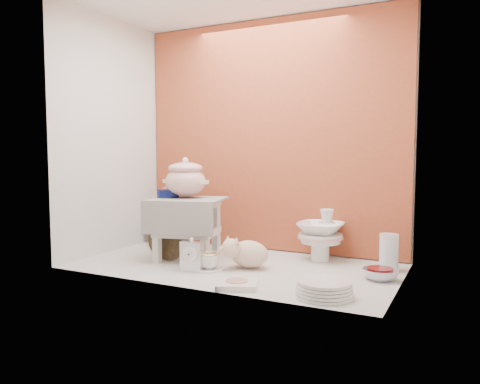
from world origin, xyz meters
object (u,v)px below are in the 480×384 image
(step_stool, at_px, (187,229))
(soup_tureen, at_px, (185,177))
(floral_platter, at_px, (171,215))
(blue_white_vase, at_px, (172,228))
(plush_pig, at_px, (249,253))
(mantel_clock, at_px, (192,255))
(gold_rim_teacup, at_px, (209,260))
(crystal_bowl, at_px, (380,274))
(porcelain_tower, at_px, (320,235))
(dinner_plate_stack, at_px, (324,288))

(step_stool, height_order, soup_tureen, soup_tureen)
(soup_tureen, bearing_deg, floral_platter, 137.26)
(soup_tureen, distance_m, blue_white_vase, 0.52)
(soup_tureen, xyz_separation_m, blue_white_vase, (-0.28, 0.25, -0.36))
(plush_pig, bearing_deg, mantel_clock, -163.27)
(blue_white_vase, bearing_deg, floral_platter, 131.03)
(mantel_clock, distance_m, gold_rim_teacup, 0.10)
(gold_rim_teacup, height_order, crystal_bowl, gold_rim_teacup)
(step_stool, height_order, gold_rim_teacup, step_stool)
(floral_platter, distance_m, plush_pig, 0.87)
(gold_rim_teacup, bearing_deg, soup_tureen, 143.55)
(mantel_clock, bearing_deg, blue_white_vase, 128.81)
(step_stool, relative_size, gold_rim_teacup, 3.87)
(porcelain_tower, bearing_deg, step_stool, -155.84)
(mantel_clock, relative_size, crystal_bowl, 1.02)
(mantel_clock, height_order, porcelain_tower, porcelain_tower)
(soup_tureen, bearing_deg, dinner_plate_stack, -21.51)
(soup_tureen, bearing_deg, mantel_clock, -51.86)
(floral_platter, bearing_deg, gold_rim_teacup, -39.92)
(step_stool, xyz_separation_m, floral_platter, (-0.35, 0.33, 0.02))
(gold_rim_teacup, relative_size, crystal_bowl, 0.62)
(dinner_plate_stack, xyz_separation_m, crystal_bowl, (0.17, 0.40, -0.01))
(gold_rim_teacup, distance_m, dinner_plate_stack, 0.72)
(gold_rim_teacup, relative_size, porcelain_tower, 0.35)
(mantel_clock, bearing_deg, crystal_bowl, 12.06)
(blue_white_vase, bearing_deg, gold_rim_teacup, -39.15)
(soup_tureen, height_order, gold_rim_teacup, soup_tureen)
(soup_tureen, height_order, dinner_plate_stack, soup_tureen)
(porcelain_tower, bearing_deg, soup_tureen, -159.03)
(crystal_bowl, relative_size, porcelain_tower, 0.57)
(soup_tureen, distance_m, porcelain_tower, 0.88)
(gold_rim_teacup, xyz_separation_m, porcelain_tower, (0.47, 0.50, 0.10))
(plush_pig, bearing_deg, soup_tureen, 148.87)
(crystal_bowl, distance_m, porcelain_tower, 0.50)
(soup_tureen, distance_m, crystal_bowl, 1.25)
(soup_tureen, distance_m, floral_platter, 0.52)
(step_stool, distance_m, soup_tureen, 0.31)
(plush_pig, distance_m, crystal_bowl, 0.70)
(soup_tureen, xyz_separation_m, mantel_clock, (0.21, -0.27, -0.40))
(blue_white_vase, distance_m, porcelain_tower, 1.04)
(floral_platter, bearing_deg, dinner_plate_stack, -27.66)
(floral_platter, relative_size, plush_pig, 1.48)
(step_stool, xyz_separation_m, gold_rim_teacup, (0.25, -0.18, -0.13))
(step_stool, height_order, plush_pig, step_stool)
(plush_pig, distance_m, gold_rim_teacup, 0.23)
(plush_pig, xyz_separation_m, porcelain_tower, (0.30, 0.36, 0.07))
(floral_platter, bearing_deg, mantel_clock, -46.78)
(plush_pig, distance_m, dinner_plate_stack, 0.61)
(blue_white_vase, bearing_deg, mantel_clock, -46.59)
(step_stool, distance_m, plush_pig, 0.44)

